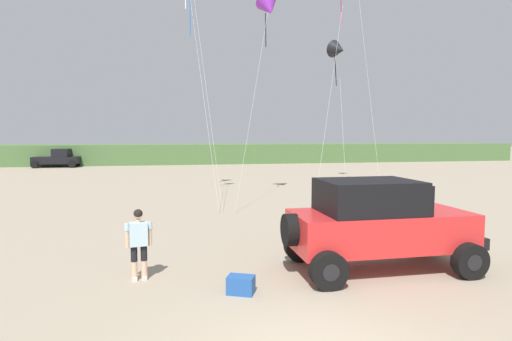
# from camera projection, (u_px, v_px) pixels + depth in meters

# --- Properties ---
(dune_ridge) EXTENTS (90.00, 8.85, 2.34)m
(dune_ridge) POSITION_uv_depth(u_px,v_px,m) (176.00, 153.00, 51.58)
(dune_ridge) COLOR #4C703D
(dune_ridge) RESTS_ON ground_plane
(jeep) EXTENTS (4.85, 2.38, 2.26)m
(jeep) POSITION_uv_depth(u_px,v_px,m) (378.00, 222.00, 10.14)
(jeep) COLOR red
(jeep) RESTS_ON ground_plane
(person_watching) EXTENTS (0.62, 0.35, 1.67)m
(person_watching) POSITION_uv_depth(u_px,v_px,m) (139.00, 240.00, 9.41)
(person_watching) COLOR #DBB28E
(person_watching) RESTS_ON ground_plane
(cooler_box) EXTENTS (0.66, 0.56, 0.38)m
(cooler_box) POSITION_uv_depth(u_px,v_px,m) (241.00, 285.00, 8.66)
(cooler_box) COLOR #23519E
(cooler_box) RESTS_ON ground_plane
(distant_pickup) EXTENTS (4.66, 2.51, 1.98)m
(distant_pickup) POSITION_uv_depth(u_px,v_px,m) (58.00, 159.00, 43.94)
(distant_pickup) COLOR black
(distant_pickup) RESTS_ON ground_plane
(kite_yellow_diamond) EXTENTS (3.11, 4.38, 10.66)m
(kite_yellow_diamond) POSITION_uv_depth(u_px,v_px,m) (269.00, 8.00, 20.84)
(kite_yellow_diamond) COLOR purple
(kite_yellow_diamond) RESTS_ON ground_plane
(kite_white_parafoil) EXTENTS (1.54, 4.20, 9.01)m
(kite_white_parafoil) POSITION_uv_depth(u_px,v_px,m) (338.00, 50.00, 23.74)
(kite_white_parafoil) COLOR black
(kite_white_parafoil) RESTS_ON ground_plane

